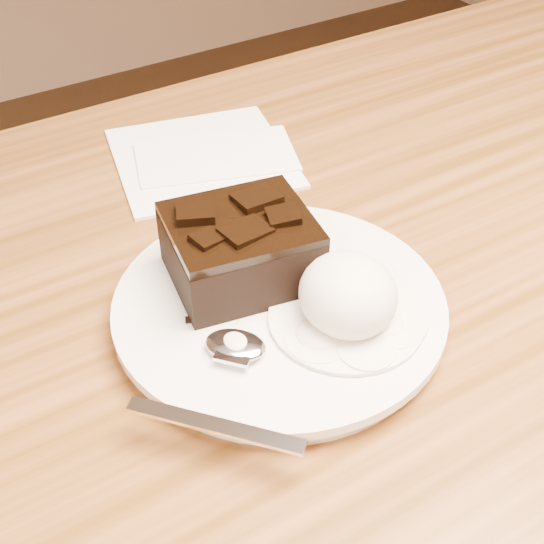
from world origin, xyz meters
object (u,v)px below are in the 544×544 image
plate (279,311)px  brownie (241,252)px  spoon (236,347)px  napkin (202,156)px  ice_cream_scoop (348,295)px

plate → brownie: (-0.01, 0.04, 0.03)m
brownie → spoon: 0.08m
spoon → plate: bearing=-12.2°
plate → napkin: bearing=75.5°
plate → ice_cream_scoop: (0.03, -0.04, 0.03)m
brownie → ice_cream_scoop: ice_cream_scoop is taller
plate → spoon: bearing=-152.0°
brownie → napkin: (0.07, 0.19, -0.04)m
spoon → ice_cream_scoop: bearing=-50.3°
ice_cream_scoop → napkin: ice_cream_scoop is taller
spoon → brownie: bearing=16.5°
napkin → brownie: bearing=-109.7°
plate → spoon: spoon is taller
brownie → ice_cream_scoop: size_ratio=1.42×
plate → spoon: (-0.05, -0.03, 0.01)m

